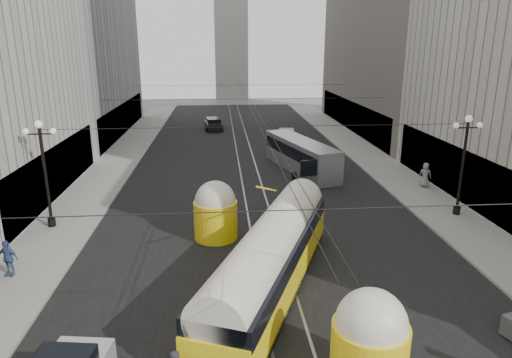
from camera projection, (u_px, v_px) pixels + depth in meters
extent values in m
cube|color=black|center=(247.00, 164.00, 42.23)|extent=(20.00, 85.00, 0.02)
cube|color=gray|center=(123.00, 156.00, 44.63)|extent=(4.00, 72.00, 0.15)
cube|color=gray|center=(362.00, 152.00, 46.47)|extent=(4.00, 72.00, 0.15)
cube|color=gray|center=(239.00, 164.00, 42.17)|extent=(0.12, 85.00, 0.04)
cube|color=gray|center=(255.00, 163.00, 42.28)|extent=(0.12, 85.00, 0.04)
cube|color=black|center=(57.00, 170.00, 32.46)|extent=(0.10, 18.00, 3.60)
cube|color=#999999|center=(61.00, 13.00, 51.52)|extent=(12.00, 28.00, 28.00)
cube|color=black|center=(124.00, 118.00, 55.39)|extent=(0.10, 25.20, 3.60)
cube|color=black|center=(451.00, 169.00, 32.70)|extent=(0.10, 18.00, 3.60)
cube|color=black|center=(350.00, 115.00, 57.55)|extent=(0.10, 28.80, 3.60)
cube|color=#B2AFA8|center=(231.00, 36.00, 84.20)|extent=(6.00, 6.00, 24.00)
cylinder|color=black|center=(46.00, 178.00, 26.51)|extent=(0.18, 0.18, 6.00)
cylinder|color=black|center=(52.00, 222.00, 27.29)|extent=(0.44, 0.44, 0.50)
cylinder|color=black|center=(40.00, 134.00, 25.77)|extent=(1.60, 0.08, 0.08)
sphere|color=white|center=(39.00, 124.00, 25.61)|extent=(0.44, 0.44, 0.44)
sphere|color=white|center=(26.00, 132.00, 25.67)|extent=(0.36, 0.36, 0.36)
sphere|color=white|center=(53.00, 131.00, 25.78)|extent=(0.36, 0.36, 0.36)
cylinder|color=black|center=(462.00, 169.00, 28.44)|extent=(0.18, 0.18, 6.00)
cylinder|color=black|center=(457.00, 210.00, 29.22)|extent=(0.44, 0.44, 0.50)
cylinder|color=black|center=(468.00, 128.00, 27.70)|extent=(1.60, 0.08, 0.08)
sphere|color=white|center=(469.00, 119.00, 27.55)|extent=(0.44, 0.44, 0.44)
sphere|color=white|center=(456.00, 125.00, 27.60)|extent=(0.36, 0.36, 0.36)
sphere|color=white|center=(480.00, 125.00, 27.72)|extent=(0.36, 0.36, 0.36)
cylinder|color=black|center=(305.00, 210.00, 13.29)|extent=(25.00, 0.03, 0.03)
cylinder|color=black|center=(261.00, 127.00, 26.66)|extent=(25.00, 0.03, 0.03)
cylinder|color=black|center=(247.00, 99.00, 40.04)|extent=(25.00, 0.03, 0.03)
cylinder|color=black|center=(240.00, 85.00, 53.42)|extent=(25.00, 0.03, 0.03)
cylinder|color=black|center=(244.00, 96.00, 43.92)|extent=(0.03, 72.00, 0.03)
cylinder|color=black|center=(249.00, 96.00, 43.95)|extent=(0.03, 72.00, 0.03)
cube|color=yellow|center=(271.00, 271.00, 20.21)|extent=(7.30, 13.22, 1.61)
cube|color=black|center=(271.00, 286.00, 20.42)|extent=(7.15, 12.85, 0.28)
cube|color=black|center=(271.00, 249.00, 19.91)|extent=(7.24, 13.05, 0.81)
cylinder|color=silver|center=(271.00, 243.00, 19.83)|extent=(6.96, 12.93, 2.18)
cylinder|color=yellow|center=(369.00, 355.00, 14.59)|extent=(2.47, 2.47, 2.18)
sphere|color=silver|center=(371.00, 324.00, 14.26)|extent=(2.28, 2.28, 2.28)
cylinder|color=yellow|center=(216.00, 220.00, 25.78)|extent=(2.47, 2.47, 2.18)
sphere|color=silver|center=(215.00, 201.00, 25.45)|extent=(2.28, 2.28, 2.28)
cube|color=#9A9C9F|center=(301.00, 155.00, 39.45)|extent=(5.05, 10.87, 2.67)
cube|color=black|center=(301.00, 150.00, 39.32)|extent=(4.97, 10.52, 0.98)
cube|color=black|center=(313.00, 168.00, 34.31)|extent=(1.99, 0.65, 1.24)
cylinder|color=black|center=(294.00, 178.00, 36.21)|extent=(0.30, 0.89, 0.89)
cylinder|color=black|center=(322.00, 177.00, 36.38)|extent=(0.30, 0.89, 0.89)
cylinder|color=black|center=(282.00, 156.00, 43.04)|extent=(0.30, 0.89, 0.89)
cylinder|color=black|center=(305.00, 156.00, 43.21)|extent=(0.30, 0.89, 0.89)
cube|color=silver|center=(286.00, 138.00, 51.23)|extent=(2.29, 4.67, 0.80)
cube|color=black|center=(286.00, 133.00, 51.07)|extent=(1.87, 2.63, 0.76)
cylinder|color=black|center=(281.00, 142.00, 49.75)|extent=(0.22, 0.64, 0.64)
cylinder|color=black|center=(296.00, 142.00, 49.88)|extent=(0.22, 0.64, 0.64)
cylinder|color=black|center=(277.00, 137.00, 52.68)|extent=(0.22, 0.64, 0.64)
cylinder|color=black|center=(292.00, 137.00, 52.81)|extent=(0.22, 0.64, 0.64)
cube|color=black|center=(214.00, 126.00, 58.96)|extent=(2.52, 4.89, 0.83)
cube|color=black|center=(213.00, 121.00, 58.79)|extent=(2.01, 2.77, 0.78)
cylinder|color=black|center=(207.00, 129.00, 57.42)|extent=(0.22, 0.67, 0.67)
cylinder|color=black|center=(220.00, 129.00, 57.55)|extent=(0.22, 0.67, 0.67)
cylinder|color=black|center=(207.00, 125.00, 60.46)|extent=(0.22, 0.67, 0.67)
cylinder|color=black|center=(220.00, 125.00, 60.59)|extent=(0.22, 0.67, 0.67)
imported|color=slate|center=(425.00, 175.00, 34.64)|extent=(1.06, 0.86, 1.87)
imported|color=#3F528B|center=(8.00, 258.00, 21.29)|extent=(1.16, 0.85, 1.77)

